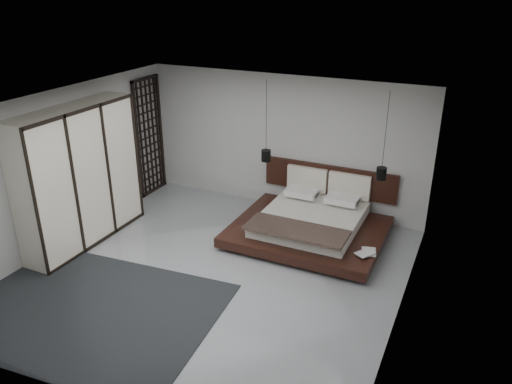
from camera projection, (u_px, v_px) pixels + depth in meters
The scene contains 14 objects.
floor at pixel (213, 272), 8.34m from camera, with size 6.00×6.00×0.00m, color gray.
ceiling at pixel (207, 107), 7.23m from camera, with size 6.00×6.00×0.00m, color white.
wall_back at pixel (283, 143), 10.28m from camera, with size 6.00×6.00×0.00m, color #B4B4B1.
wall_front at pixel (69, 299), 5.29m from camera, with size 6.00×6.00×0.00m, color #B4B4B1.
wall_left at pixel (65, 167), 8.95m from camera, with size 6.00×6.00×0.00m, color #B4B4B1.
wall_right at pixel (406, 234), 6.62m from camera, with size 6.00×6.00×0.00m, color #B4B4B1.
lattice_screen at pixel (150, 137), 11.01m from camera, with size 0.05×0.90×2.60m, color black.
bed at pixel (311, 222), 9.41m from camera, with size 2.75×2.38×1.07m.
book_lower at pixel (362, 251), 8.43m from camera, with size 0.23×0.32×0.03m, color #99724C.
book_upper at pixel (360, 251), 8.41m from camera, with size 0.22×0.30×0.02m, color #99724C.
pendant_left at pixel (266, 155), 9.80m from camera, with size 0.19×0.19×1.60m.
pendant_right at pixel (381, 173), 8.92m from camera, with size 0.18×0.18×1.61m.
wardrobe at pixel (79, 177), 8.90m from camera, with size 0.61×2.58×2.53m.
rug at pixel (86, 309), 7.39m from camera, with size 3.85×2.75×0.02m, color black.
Camera 1 is at (3.66, -6.15, 4.53)m, focal length 35.00 mm.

